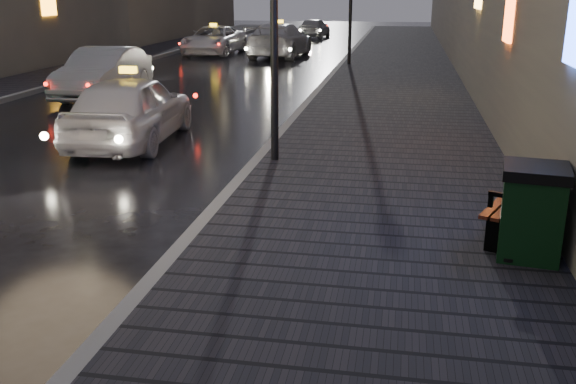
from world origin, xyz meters
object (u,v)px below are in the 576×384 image
at_px(taxi_mid, 280,40).
at_px(car_left_mid, 104,73).
at_px(taxi_far, 214,40).
at_px(bench, 534,199).
at_px(car_far, 314,28).
at_px(trash_bin, 532,211).
at_px(taxi_near, 131,109).

bearing_deg(taxi_mid, car_left_mid, 80.36).
relative_size(taxi_mid, taxi_far, 1.12).
distance_m(bench, car_far, 35.98).
bearing_deg(bench, car_far, 125.44).
bearing_deg(car_far, taxi_far, 78.63).
relative_size(trash_bin, car_left_mid, 0.25).
xyz_separation_m(car_left_mid, taxi_far, (-0.48, 13.41, -0.05)).
xyz_separation_m(trash_bin, taxi_near, (-7.27, 5.29, 0.03)).
bearing_deg(taxi_near, car_far, -93.55).
distance_m(bench, taxi_near, 8.72).
height_order(trash_bin, taxi_near, taxi_near).
bearing_deg(taxi_near, car_left_mid, -63.66).
bearing_deg(taxi_near, trash_bin, 139.89).
height_order(taxi_far, car_far, taxi_far).
xyz_separation_m(taxi_mid, taxi_far, (-3.53, 0.78, -0.11)).
relative_size(bench, taxi_far, 0.41).
distance_m(taxi_far, car_far, 12.04).
bearing_deg(bench, taxi_mid, 131.67).
xyz_separation_m(car_left_mid, taxi_mid, (3.05, 12.63, 0.06)).
relative_size(trash_bin, taxi_mid, 0.20).
xyz_separation_m(bench, taxi_near, (-7.43, 4.57, 0.11)).
bearing_deg(taxi_far, taxi_near, -76.64).
relative_size(trash_bin, taxi_near, 0.25).
relative_size(taxi_mid, car_far, 1.44).
height_order(trash_bin, taxi_far, taxi_far).
bearing_deg(taxi_near, bench, 144.31).
distance_m(trash_bin, car_far, 36.65).
bearing_deg(taxi_far, taxi_mid, -10.41).
bearing_deg(taxi_mid, taxi_far, -8.58).
distance_m(taxi_near, taxi_mid, 18.28).
bearing_deg(taxi_far, car_far, 75.16).
distance_m(taxi_mid, car_far, 12.30).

